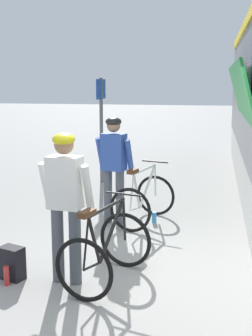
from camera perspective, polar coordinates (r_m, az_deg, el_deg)
The scene contains 9 objects.
ground_plane at distance 5.51m, azimuth 2.68°, elevation -13.99°, with size 80.00×80.00×0.00m, color #A09E99.
cyclist_near_in_white at distance 5.15m, azimuth -7.72°, elevation -3.41°, with size 0.63×0.35×1.76m.
cyclist_far_in_blue at distance 7.29m, azimuth -1.56°, elevation 0.92°, with size 0.65×0.40×1.76m.
bicycle_near_black at distance 5.29m, azimuth -2.58°, elevation -10.37°, with size 0.95×1.21×0.99m.
bicycle_far_white at distance 7.43m, azimuth 2.23°, elevation -4.04°, with size 0.97×1.22×0.99m.
backpack_on_platform at distance 5.61m, azimuth -14.26°, elevation -11.63°, with size 0.28×0.18×0.40m, color black.
water_bottle_near_the_bikes at distance 7.55m, azimuth 3.61°, elevation -6.27°, with size 0.07×0.07×0.18m, color #338CCC.
water_bottle_by_the_backpack at distance 5.51m, azimuth -14.92°, elevation -13.07°, with size 0.06×0.06×0.23m, color red.
platform_sign_post at distance 10.31m, azimuth -3.17°, elevation 7.04°, with size 0.08×0.70×2.40m.
Camera 1 is at (0.73, -4.94, 2.32)m, focal length 48.00 mm.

